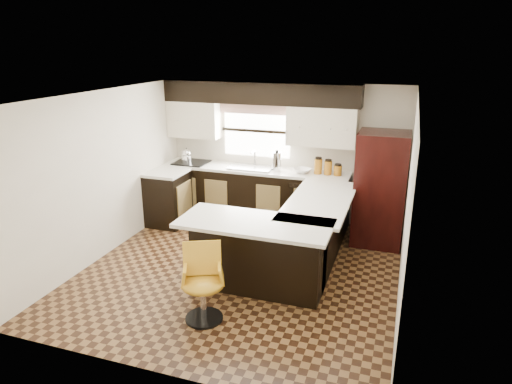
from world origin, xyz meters
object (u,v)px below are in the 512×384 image
(refrigerator, at_px, (380,189))
(bar_chair, at_px, (203,285))
(peninsula_return, at_px, (259,255))
(peninsula_long, at_px, (315,232))

(refrigerator, bearing_deg, bar_chair, -120.75)
(peninsula_return, bearing_deg, peninsula_long, 61.70)
(peninsula_return, height_order, refrigerator, refrigerator)
(peninsula_long, bearing_deg, refrigerator, 50.50)
(peninsula_return, distance_m, bar_chair, 0.96)
(peninsula_return, height_order, bar_chair, peninsula_return)
(peninsula_long, distance_m, bar_chair, 2.07)
(peninsula_long, height_order, refrigerator, refrigerator)
(peninsula_long, distance_m, peninsula_return, 1.11)
(refrigerator, bearing_deg, peninsula_long, -129.50)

